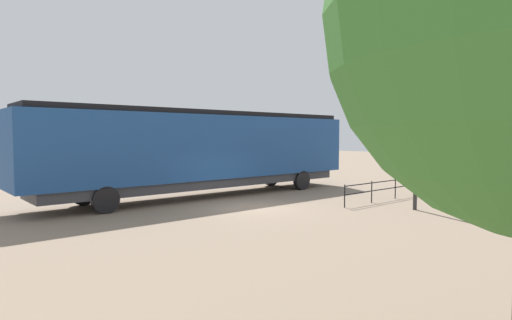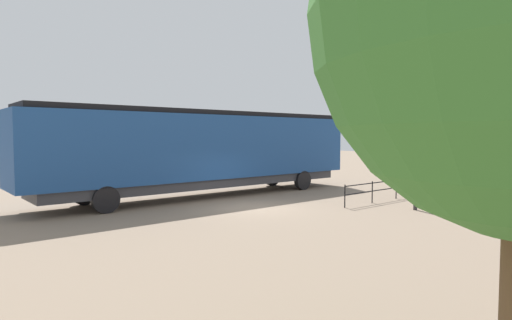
{
  "view_description": "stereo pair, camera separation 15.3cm",
  "coord_description": "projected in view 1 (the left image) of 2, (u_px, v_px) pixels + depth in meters",
  "views": [
    {
      "loc": [
        13.66,
        -11.68,
        3.1
      ],
      "look_at": [
        0.14,
        -0.04,
        2.08
      ],
      "focal_mm": 29.42,
      "sensor_mm": 36.0,
      "label": 1
    },
    {
      "loc": [
        13.76,
        -11.56,
        3.1
      ],
      "look_at": [
        0.14,
        -0.04,
        2.08
      ],
      "focal_mm": 29.42,
      "sensor_mm": 36.0,
      "label": 2
    }
  ],
  "objects": [
    {
      "name": "ground_plane",
      "position": [
        255.0,
        208.0,
        18.12
      ],
      "size": [
        120.0,
        120.0,
        0.0
      ],
      "primitive_type": "plane",
      "color": "#84705B"
    },
    {
      "name": "locomotive",
      "position": [
        214.0,
        149.0,
        21.68
      ],
      "size": [
        2.92,
        17.88,
        4.36
      ],
      "color": "navy",
      "rests_on": "ground_plane"
    },
    {
      "name": "platform_fence",
      "position": [
        395.0,
        185.0,
        20.74
      ],
      "size": [
        0.05,
        8.15,
        1.01
      ],
      "color": "black",
      "rests_on": "ground_plane"
    },
    {
      "name": "lamp_post",
      "position": [
        417.0,
        92.0,
        17.36
      ],
      "size": [
        0.52,
        0.52,
        7.07
      ],
      "color": "#2D2D2D",
      "rests_on": "ground_plane"
    }
  ]
}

